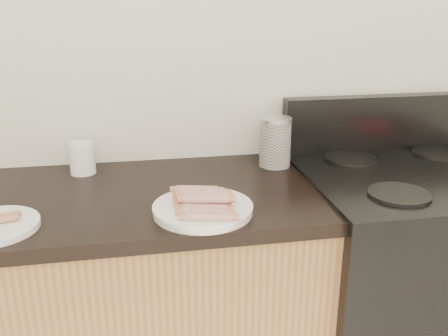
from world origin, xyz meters
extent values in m
cube|color=silver|center=(0.00, 2.00, 1.30)|extent=(4.00, 0.04, 2.60)
cube|color=black|center=(0.78, 1.68, 0.45)|extent=(0.76, 0.65, 0.90)
cube|color=black|center=(0.78, 1.68, 0.91)|extent=(0.76, 0.65, 0.01)
cube|color=black|center=(0.78, 1.96, 1.01)|extent=(0.76, 0.06, 0.20)
cylinder|color=black|center=(0.61, 1.51, 0.92)|extent=(0.18, 0.18, 0.01)
cylinder|color=black|center=(0.61, 1.84, 0.92)|extent=(0.18, 0.18, 0.01)
cylinder|color=black|center=(0.95, 1.84, 0.92)|extent=(0.18, 0.18, 0.01)
cylinder|color=white|center=(0.04, 1.51, 0.91)|extent=(0.32, 0.32, 0.02)
cylinder|color=maroon|center=(0.04, 1.42, 0.93)|extent=(0.12, 0.05, 0.03)
cylinder|color=maroon|center=(0.04, 1.44, 0.93)|extent=(0.12, 0.05, 0.03)
cylinder|color=maroon|center=(0.04, 1.47, 0.93)|extent=(0.12, 0.05, 0.03)
cylinder|color=maroon|center=(0.04, 1.50, 0.93)|extent=(0.12, 0.05, 0.03)
cylinder|color=maroon|center=(0.04, 1.52, 0.93)|extent=(0.12, 0.05, 0.03)
cylinder|color=maroon|center=(0.04, 1.55, 0.93)|extent=(0.12, 0.05, 0.03)
cylinder|color=maroon|center=(0.04, 1.58, 0.93)|extent=(0.12, 0.05, 0.03)
cylinder|color=maroon|center=(0.04, 1.61, 0.93)|extent=(0.12, 0.05, 0.03)
cylinder|color=maroon|center=(0.04, 1.48, 0.95)|extent=(0.12, 0.05, 0.03)
cylinder|color=maroon|center=(0.04, 1.51, 0.95)|extent=(0.12, 0.05, 0.03)
cylinder|color=maroon|center=(0.04, 1.54, 0.95)|extent=(0.12, 0.05, 0.03)
cylinder|color=white|center=(0.34, 1.86, 0.98)|extent=(0.11, 0.11, 0.16)
cylinder|color=silver|center=(0.34, 1.86, 1.06)|extent=(0.11, 0.11, 0.01)
cylinder|color=white|center=(-0.31, 1.90, 0.95)|extent=(0.11, 0.11, 0.10)
camera|label=1|loc=(-0.13, 0.29, 1.46)|focal=40.00mm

